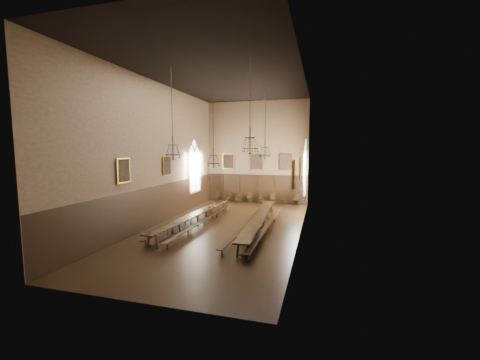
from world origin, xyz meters
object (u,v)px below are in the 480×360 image
at_px(chair_2, 239,200).
at_px(chandelier_back_right, 265,150).
at_px(chair_0, 217,199).
at_px(bench_right_inner, 249,226).
at_px(chair_4, 260,201).
at_px(table_left, 194,220).
at_px(chandelier_front_right, 250,142).
at_px(chair_3, 250,200).
at_px(chair_6, 283,201).
at_px(chandelier_back_left, 214,159).
at_px(bench_right_outer, 268,227).
at_px(chair_5, 273,201).
at_px(chair_7, 296,202).
at_px(chandelier_front_left, 173,149).
at_px(bench_left_outer, 185,221).
at_px(chair_1, 229,199).
at_px(table_right, 259,223).
at_px(bench_left_inner, 204,222).

bearing_deg(chair_2, chandelier_back_right, -55.52).
xyz_separation_m(chair_0, chair_2, (2.09, 0.09, -0.01)).
xyz_separation_m(bench_right_inner, chair_4, (-1.08, 8.62, -0.02)).
relative_size(table_left, chandelier_front_right, 2.30).
xyz_separation_m(chair_3, chair_6, (2.95, 0.07, 0.01)).
xyz_separation_m(chandelier_back_left, chandelier_back_right, (3.60, 0.13, 0.60)).
height_order(bench_right_outer, chair_2, chair_2).
bearing_deg(chair_5, chandelier_front_right, -96.93).
xyz_separation_m(chair_2, chandelier_front_right, (3.74, -11.50, 4.86)).
bearing_deg(chair_6, chandelier_back_left, -122.32).
xyz_separation_m(chair_7, chandelier_front_left, (-5.60, -11.14, 4.52)).
bearing_deg(chair_0, chair_2, 7.75).
bearing_deg(chandelier_front_left, bench_left_outer, 103.75).
relative_size(bench_left_outer, chair_7, 8.97).
xyz_separation_m(bench_left_outer, chair_6, (5.08, 8.62, 0.03)).
bearing_deg(table_left, chair_4, 73.69).
xyz_separation_m(chair_0, chair_6, (6.01, 0.12, 0.02)).
bearing_deg(chandelier_front_left, chair_1, 92.30).
relative_size(table_right, bench_left_inner, 1.06).
bearing_deg(chair_7, chair_2, -177.10).
bearing_deg(chandelier_back_left, bench_left_inner, -83.75).
xyz_separation_m(chair_0, chair_1, (1.10, 0.08, -0.02)).
xyz_separation_m(chair_0, chair_5, (5.12, 0.13, 0.01)).
distance_m(chair_4, chandelier_back_left, 7.41).
xyz_separation_m(bench_left_outer, chair_5, (4.19, 8.62, 0.02)).
xyz_separation_m(chair_1, chair_5, (4.02, 0.06, 0.03)).
bearing_deg(chandelier_front_left, bench_right_outer, 28.51).
distance_m(bench_right_outer, chandelier_back_right, 5.28).
relative_size(table_left, chair_6, 10.21).
xyz_separation_m(table_right, chair_2, (-3.55, 8.31, -0.14)).
xyz_separation_m(chair_2, chair_5, (3.03, 0.04, 0.02)).
relative_size(table_right, chair_2, 11.71).
height_order(chair_0, chair_3, chair_3).
distance_m(chair_4, chandelier_front_right, 12.64).
height_order(chandelier_back_left, chandelier_front_left, same).
height_order(bench_right_outer, chandelier_front_left, chandelier_front_left).
relative_size(bench_right_outer, chair_0, 11.55).
bearing_deg(table_left, bench_left_inner, 3.91).
xyz_separation_m(bench_right_outer, chair_6, (-0.21, 8.59, -0.01)).
bearing_deg(chair_3, bench_right_outer, -75.94).
bearing_deg(chair_6, bench_left_inner, -112.07).
bearing_deg(chair_2, chair_3, 1.88).
xyz_separation_m(bench_right_outer, chandelier_back_left, (-4.33, 2.64, 3.84)).
height_order(chair_1, chandelier_back_left, chandelier_back_left).
height_order(bench_left_outer, bench_right_inner, bench_right_inner).
xyz_separation_m(table_right, chair_0, (-5.64, 8.22, -0.13)).
distance_m(bench_left_outer, bench_right_inner, 4.16).
relative_size(table_right, chandelier_back_right, 2.20).
distance_m(table_right, chair_0, 9.97).
bearing_deg(bench_right_inner, chair_1, 114.93).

